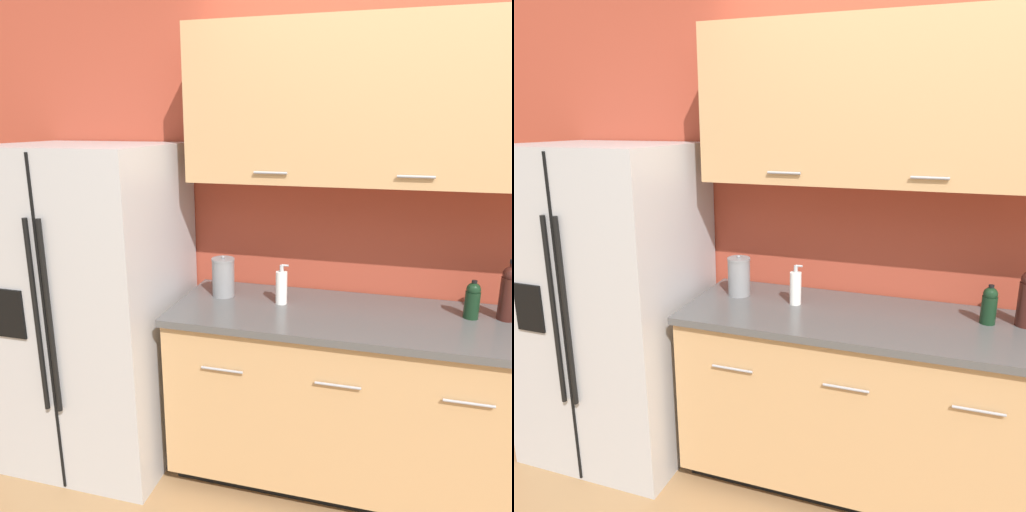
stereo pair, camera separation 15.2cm
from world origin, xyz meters
TOP-DOWN VIEW (x-y plane):
  - wall_back at (-0.05, 0.95)m, footprint 10.00×0.39m
  - counter_unit at (-0.18, 0.66)m, footprint 2.23×0.64m
  - refrigerator at (-1.79, 0.58)m, footprint 0.87×0.81m
  - wine_bottle at (0.27, 0.77)m, footprint 0.08×0.08m
  - soap_dispenser at (-0.78, 0.70)m, footprint 0.06×0.06m
  - oil_bottle at (0.11, 0.74)m, footprint 0.07×0.07m
  - steel_canister at (-1.10, 0.73)m, footprint 0.12×0.12m

SIDE VIEW (x-z plane):
  - counter_unit at x=-0.18m, z-range 0.01..0.93m
  - refrigerator at x=-1.79m, z-range 0.00..1.71m
  - soap_dispenser at x=-0.78m, z-range 0.91..1.11m
  - oil_bottle at x=0.11m, z-range 0.92..1.11m
  - steel_canister at x=-1.10m, z-range 0.92..1.14m
  - wine_bottle at x=0.27m, z-range 0.91..1.20m
  - wall_back at x=-0.05m, z-range 0.17..2.77m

